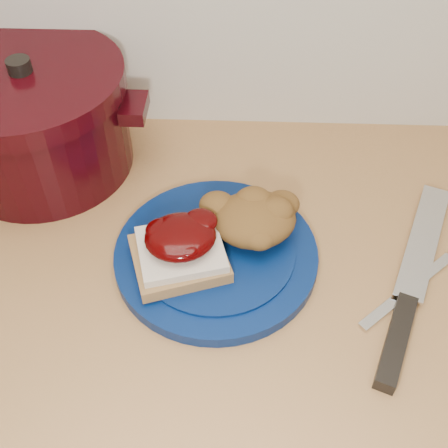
{
  "coord_description": "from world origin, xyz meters",
  "views": [
    {
      "loc": [
        0.03,
        1.01,
        1.5
      ],
      "look_at": [
        0.01,
        1.51,
        0.95
      ],
      "focal_mm": 45.0,
      "sensor_mm": 36.0,
      "label": 1
    }
  ],
  "objects_px": {
    "plate": "(216,255)",
    "pepper_grinder": "(37,114)",
    "chef_knife": "(404,311)",
    "butter_knife": "(408,290)",
    "dutch_oven": "(35,119)"
  },
  "relations": [
    {
      "from": "chef_knife",
      "to": "dutch_oven",
      "type": "height_order",
      "value": "dutch_oven"
    },
    {
      "from": "chef_knife",
      "to": "butter_knife",
      "type": "xyz_separation_m",
      "value": [
        0.01,
        0.04,
        -0.01
      ]
    },
    {
      "from": "plate",
      "to": "butter_knife",
      "type": "xyz_separation_m",
      "value": [
        0.25,
        -0.04,
        -0.01
      ]
    },
    {
      "from": "plate",
      "to": "pepper_grinder",
      "type": "relative_size",
      "value": 2.16
    },
    {
      "from": "chef_knife",
      "to": "butter_knife",
      "type": "bearing_deg",
      "value": 2.32
    },
    {
      "from": "pepper_grinder",
      "to": "chef_knife",
      "type": "bearing_deg",
      "value": -30.35
    },
    {
      "from": "butter_knife",
      "to": "pepper_grinder",
      "type": "height_order",
      "value": "pepper_grinder"
    },
    {
      "from": "chef_knife",
      "to": "pepper_grinder",
      "type": "relative_size",
      "value": 2.65
    },
    {
      "from": "chef_knife",
      "to": "butter_knife",
      "type": "relative_size",
      "value": 1.88
    },
    {
      "from": "plate",
      "to": "pepper_grinder",
      "type": "height_order",
      "value": "pepper_grinder"
    },
    {
      "from": "plate",
      "to": "butter_knife",
      "type": "height_order",
      "value": "plate"
    },
    {
      "from": "butter_knife",
      "to": "plate",
      "type": "bearing_deg",
      "value": 128.7
    },
    {
      "from": "chef_knife",
      "to": "butter_knife",
      "type": "height_order",
      "value": "chef_knife"
    },
    {
      "from": "plate",
      "to": "butter_knife",
      "type": "distance_m",
      "value": 0.26
    },
    {
      "from": "butter_knife",
      "to": "dutch_oven",
      "type": "height_order",
      "value": "dutch_oven"
    }
  ]
}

